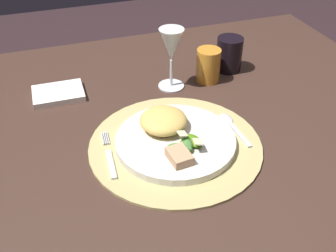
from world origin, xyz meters
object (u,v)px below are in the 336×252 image
Objects in this scene: spoon at (230,124)px; wine_glass at (171,48)px; napkin at (58,93)px; dark_tumbler at (229,54)px; dinner_plate at (175,141)px; amber_tumbler at (208,65)px; fork at (109,156)px; dining_table at (193,175)px.

wine_glass reaches higher than spoon.
dark_tumbler is at bearing -1.28° from napkin.
spoon is at bearing -72.04° from wine_glass.
dinner_plate is at bearing -53.15° from napkin.
spoon is at bearing -99.47° from amber_tumbler.
fork is 1.16× the size of spoon.
wine_glass is 1.80× the size of amber_tumbler.
dinner_plate is 0.39m from dark_tumbler.
dinner_plate is 0.15m from spoon.
dark_tumbler reaches higher than fork.
dark_tumbler reaches higher than napkin.
spoon is 0.82× the size of wine_glass.
spoon is 0.22m from amber_tumbler.
amber_tumbler is (0.18, 0.24, 0.03)m from dinner_plate.
fork reaches higher than dining_table.
amber_tumbler is (0.11, 0.19, 0.20)m from dining_table.
dining_table is 0.18m from spoon.
dark_tumbler is at bearing 47.02° from dinner_plate.
fork is at bearing -132.66° from wine_glass.
fork is at bearing -143.74° from amber_tumbler.
wine_glass reaches higher than dining_table.
fork is 0.29m from spoon.
fork is 1.61× the size of dark_tumbler.
dining_table is at bearing 37.64° from dinner_plate.
amber_tumbler is at bearing -6.91° from napkin.
napkin is at bearing 140.50° from dining_table.
dinner_plate reaches higher than fork.
fork is 0.30m from napkin.
wine_glass reaches higher than dinner_plate.
napkin reaches higher than dining_table.
amber_tumbler is at bearing 59.53° from dining_table.
amber_tumbler is (0.04, 0.22, 0.04)m from spoon.
wine_glass is at bearing 47.34° from fork.
wine_glass reaches higher than amber_tumbler.
dining_table is 12.51× the size of dark_tumbler.
spoon is at bearing -114.64° from dark_tumbler.
napkin reaches higher than fork.
dining_table is 7.39× the size of wine_glass.
napkin is at bearing 126.85° from dinner_plate.
napkin is at bearing 104.17° from fork.
dinner_plate reaches higher than dining_table.
dining_table is 7.78× the size of fork.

